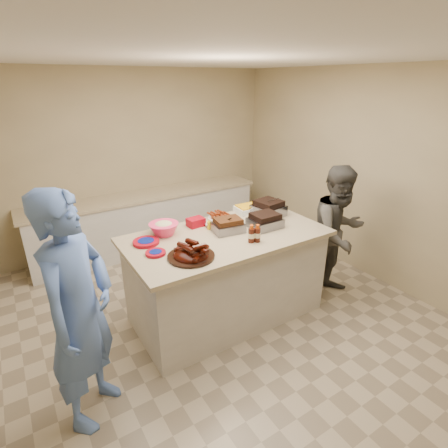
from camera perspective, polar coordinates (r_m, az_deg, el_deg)
room at (r=4.12m, az=-0.21°, el=-15.16°), size 4.50×5.00×2.70m
back_counter at (r=5.65m, az=-12.20°, el=0.48°), size 3.60×0.64×0.90m
island at (r=4.20m, az=0.38°, el=-14.34°), size 2.13×1.13×1.01m
rib_platter at (r=3.23m, az=-5.38°, el=-5.44°), size 0.53×0.53×0.17m
pulled_pork_tray at (r=3.75m, az=0.66°, el=-1.25°), size 0.35×0.29×0.10m
brisket_tray at (r=3.89m, az=6.65°, el=-0.50°), size 0.34×0.28×0.10m
roasting_pan at (r=4.23m, az=7.21°, el=1.39°), size 0.37×0.37×0.13m
coleslaw_bowl at (r=3.73m, az=-9.72°, el=-1.69°), size 0.31×0.31×0.21m
sausage_plate at (r=4.10m, az=-0.67°, el=0.90°), size 0.30×0.30×0.05m
mac_cheese_dish at (r=4.34m, az=4.09°, el=2.07°), size 0.34×0.26×0.09m
bbq_bottle_a at (r=3.52m, az=4.45°, el=-2.98°), size 0.06×0.06×0.19m
bbq_bottle_b at (r=3.54m, az=5.42°, el=-2.87°), size 0.06×0.06×0.18m
mustard_bottle at (r=3.81m, az=-2.44°, el=-0.86°), size 0.04×0.04×0.12m
sauce_bowl at (r=3.88m, az=-2.20°, el=-0.42°), size 0.13×0.04×0.13m
plate_stack_large at (r=3.57m, az=-12.59°, el=-3.13°), size 0.26×0.26×0.03m
plate_stack_small at (r=3.33m, az=-11.09°, el=-4.87°), size 0.19×0.19×0.03m
plastic_cup at (r=3.72m, az=-10.69°, el=-1.83°), size 0.10×0.10×0.10m
basket_stack at (r=3.91m, az=-4.61°, el=-0.32°), size 0.19×0.15×0.09m
guest_blue at (r=3.44m, az=-19.90°, el=-26.33°), size 1.87×1.79×0.45m
guest_gray at (r=4.76m, az=16.85°, el=-10.56°), size 0.84×1.66×0.62m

